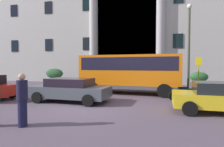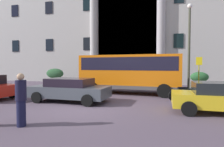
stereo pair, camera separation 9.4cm
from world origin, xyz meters
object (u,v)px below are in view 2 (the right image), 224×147
Objects in this scene: hedge_planter_entrance_left at (55,77)px; hedge_planter_east at (119,79)px; white_taxi_kerbside at (70,89)px; orange_minibus at (130,71)px; bus_stop_sign at (199,71)px; lamppost_plaza_centre at (189,40)px; pedestrian_child_trailing at (21,100)px; parked_sedan_second at (220,97)px; hedge_planter_west at (199,81)px; scooter_by_planter at (185,93)px.

hedge_planter_entrance_left reaches higher than hedge_planter_east.
hedge_planter_east is 8.96m from white_taxi_kerbside.
bus_stop_sign is at bearing 23.48° from orange_minibus.
lamppost_plaza_centre is at bearing 44.68° from white_taxi_kerbside.
pedestrian_child_trailing is 0.26× the size of lamppost_plaza_centre.
hedge_planter_entrance_left is 1.19× the size of pedestrian_child_trailing.
white_taxi_kerbside is 0.65× the size of lamppost_plaza_centre.
parked_sedan_second is (6.83, -9.65, -0.04)m from hedge_planter_east.
pedestrian_child_trailing is (-7.61, -13.32, 0.20)m from hedge_planter_west.
bus_stop_sign is 1.77× the size of hedge_planter_east.
bus_stop_sign is 1.25× the size of hedge_planter_entrance_left.
bus_stop_sign is at bearing 56.49° from scooter_by_planter.
orange_minibus is 2.71× the size of bus_stop_sign.
hedge_planter_west is at bearing -20.70° from pedestrian_child_trailing.
hedge_planter_east is at bearing 124.89° from parked_sedan_second.
orange_minibus is 1.85× the size of parked_sedan_second.
hedge_planter_entrance_left is (-9.27, 4.75, -0.84)m from orange_minibus.
hedge_planter_east is 0.84× the size of pedestrian_child_trailing.
hedge_planter_west is at bearing 43.77° from orange_minibus.
bus_stop_sign is at bearing -99.63° from hedge_planter_west.
white_taxi_kerbside is 4.59m from pedestrian_child_trailing.
orange_minibus is at bearing -27.12° from hedge_planter_entrance_left.
orange_minibus is at bearing 134.22° from parked_sedan_second.
hedge_planter_west is 7.09m from scooter_by_planter.
orange_minibus is at bearing -139.49° from hedge_planter_west.
pedestrian_child_trailing is at bearing -119.73° from hedge_planter_west.
bus_stop_sign reaches higher than white_taxi_kerbside.
scooter_by_planter is 1.08× the size of pedestrian_child_trailing.
hedge_planter_entrance_left is at bearing 168.37° from bus_stop_sign.
parked_sedan_second is at bearing -85.95° from lamppost_plaza_centre.
lamppost_plaza_centre reaches higher than scooter_by_planter.
pedestrian_child_trailing reaches higher than parked_sedan_second.
hedge_planter_west is 0.41× the size of parked_sedan_second.
hedge_planter_entrance_left is 0.48× the size of white_taxi_kerbside.
scooter_by_planter is (12.88, -6.96, -0.38)m from hedge_planter_entrance_left.
orange_minibus is at bearing -150.78° from lamppost_plaza_centre.
hedge_planter_entrance_left reaches higher than scooter_by_planter.
hedge_planter_entrance_left is at bearing -179.70° from hedge_planter_east.
hedge_planter_entrance_left is at bearing 128.02° from white_taxi_kerbside.
scooter_by_planter is at bearing -32.80° from pedestrian_child_trailing.
bus_stop_sign is 12.72m from pedestrian_child_trailing.
white_taxi_kerbside is at bearing 174.16° from parked_sedan_second.
hedge_planter_west is at bearing 63.04° from lamppost_plaza_centre.
orange_minibus reaches higher than scooter_by_planter.
hedge_planter_west is (0.48, 2.81, -0.95)m from bus_stop_sign.
pedestrian_child_trailing is at bearing -147.04° from scooter_by_planter.
hedge_planter_entrance_left is at bearing 36.83° from pedestrian_child_trailing.
pedestrian_child_trailing reaches higher than white_taxi_kerbside.
hedge_planter_east is at bearing 8.36° from pedestrian_child_trailing.
orange_minibus reaches higher than hedge_planter_west.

